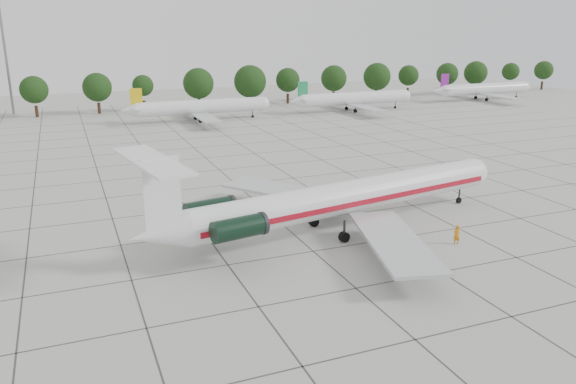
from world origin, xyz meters
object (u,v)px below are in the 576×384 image
at_px(main_airliner, 334,199).
at_px(ground_crew, 457,235).
at_px(bg_airliner_e, 484,89).
at_px(bg_airliner_d, 354,99).
at_px(bg_airliner_c, 201,107).
at_px(floodlight_mast, 5,50).

relative_size(main_airliner, ground_crew, 21.98).
xyz_separation_m(ground_crew, bg_airliner_e, (74.01, 82.91, 1.98)).
distance_m(main_airliner, bg_airliner_d, 81.83).
height_order(main_airliner, ground_crew, main_airliner).
bearing_deg(bg_airliner_c, bg_airliner_d, 0.59).
bearing_deg(bg_airliner_d, floodlight_mast, 161.19).
distance_m(bg_airliner_e, floodlight_mast, 119.41).
bearing_deg(bg_airliner_c, floodlight_mast, 145.66).
bearing_deg(bg_airliner_d, bg_airliner_e, 6.62).
height_order(ground_crew, bg_airliner_e, bg_airliner_e).
distance_m(bg_airliner_c, bg_airliner_e, 79.55).
xyz_separation_m(main_airliner, bg_airliner_d, (40.73, 70.97, -0.52)).
xyz_separation_m(main_airliner, bg_airliner_e, (83.28, 75.91, -0.52)).
relative_size(main_airliner, bg_airliner_c, 1.45).
bearing_deg(main_airliner, floodlight_mast, 99.33).
bearing_deg(main_airliner, ground_crew, -47.05).
bearing_deg(ground_crew, bg_airliner_d, -107.35).
xyz_separation_m(bg_airliner_c, bg_airliner_e, (79.37, 5.32, 0.00)).
bearing_deg(bg_airliner_d, ground_crew, -111.97).
distance_m(main_airliner, floodlight_mast, 102.71).
bearing_deg(ground_crew, floodlight_mast, -62.76).
height_order(bg_airliner_c, bg_airliner_d, same).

